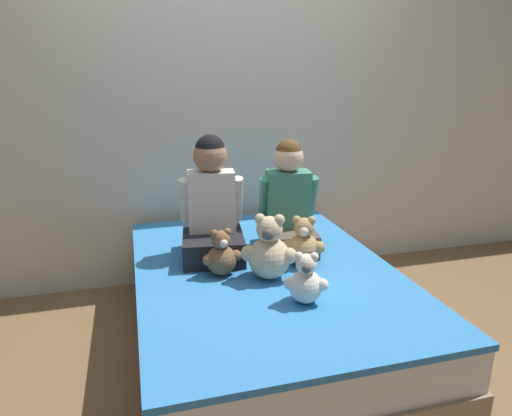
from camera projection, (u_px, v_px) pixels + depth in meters
name	position (u px, v px, depth m)	size (l,w,h in m)	color
ground_plane	(264.00, 346.00, 2.54)	(14.00, 14.00, 0.00)	brown
wall_behind_bed	(223.00, 105.00, 3.14)	(8.00, 0.06, 2.50)	beige
bed	(264.00, 308.00, 2.48)	(1.33, 1.86, 0.48)	#997F60
child_on_left	(212.00, 208.00, 2.50)	(0.38, 0.43, 0.67)	black
child_on_right	(288.00, 205.00, 2.62)	(0.36, 0.42, 0.63)	brown
teddy_bear_held_by_left_child	(221.00, 256.00, 2.30)	(0.20, 0.15, 0.24)	brown
teddy_bear_held_by_right_child	(303.00, 245.00, 2.41)	(0.22, 0.17, 0.27)	tan
teddy_bear_between_children	(269.00, 252.00, 2.25)	(0.26, 0.21, 0.33)	#D1B78E
teddy_bear_at_foot_of_bed	(306.00, 282.00, 2.02)	(0.19, 0.15, 0.24)	silver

